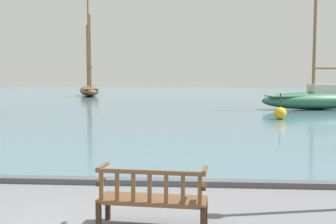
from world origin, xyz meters
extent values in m
cube|color=slate|center=(0.00, 44.00, 0.04)|extent=(100.00, 80.00, 0.08)
cube|color=#4C4C50|center=(0.00, 3.85, 0.06)|extent=(40.00, 0.30, 0.12)
cube|color=#322113|center=(0.06, 1.67, 0.21)|extent=(0.08, 0.08, 0.42)
cube|color=#322113|center=(1.59, 1.53, 0.21)|extent=(0.08, 0.08, 0.42)
cube|color=#322113|center=(0.02, 1.22, 0.21)|extent=(0.08, 0.08, 0.42)
cube|color=#322113|center=(1.55, 1.08, 0.21)|extent=(0.08, 0.08, 0.42)
cube|color=brown|center=(0.80, 1.37, 0.42)|extent=(1.64, 0.66, 0.06)
cube|color=brown|center=(0.78, 1.15, 0.89)|extent=(1.60, 0.19, 0.06)
cube|color=brown|center=(0.07, 1.22, 0.66)|extent=(0.06, 0.04, 0.41)
cube|color=brown|center=(0.31, 1.20, 0.66)|extent=(0.06, 0.04, 0.41)
cube|color=brown|center=(0.54, 1.18, 0.66)|extent=(0.06, 0.04, 0.41)
cube|color=brown|center=(0.78, 1.15, 0.66)|extent=(0.06, 0.04, 0.41)
cube|color=brown|center=(1.02, 1.13, 0.66)|extent=(0.06, 0.04, 0.41)
cube|color=brown|center=(1.26, 1.11, 0.66)|extent=(0.06, 0.04, 0.41)
cube|color=brown|center=(1.50, 1.09, 0.66)|extent=(0.06, 0.04, 0.41)
cube|color=#322113|center=(0.03, 1.35, 0.69)|extent=(0.09, 0.30, 0.06)
cube|color=brown|center=(0.04, 1.44, 0.90)|extent=(0.10, 0.47, 0.04)
cube|color=#322113|center=(1.56, 1.21, 0.69)|extent=(0.09, 0.30, 0.06)
cube|color=brown|center=(1.57, 1.30, 0.90)|extent=(0.10, 0.47, 0.04)
ellipsoid|color=brown|center=(-10.66, 41.29, 0.65)|extent=(4.48, 8.11, 1.13)
cube|color=#997A5B|center=(-10.66, 41.29, 0.96)|extent=(3.69, 7.05, 0.08)
cylinder|color=brown|center=(-10.72, 41.48, 6.21)|extent=(0.21, 0.21, 10.43)
cylinder|color=brown|center=(-10.12, 39.72, 3.19)|extent=(1.36, 3.58, 0.16)
cylinder|color=brown|center=(-11.42, 43.52, 4.57)|extent=(0.21, 0.21, 7.14)
cylinder|color=brown|center=(-9.96, 39.24, 4.86)|extent=(0.21, 0.21, 7.73)
ellipsoid|color=#2D6647|center=(9.17, 23.61, 0.66)|extent=(7.68, 3.66, 1.16)
cube|color=#5B9375|center=(9.17, 23.61, 0.98)|extent=(6.70, 2.95, 0.08)
cube|color=beige|center=(9.71, 23.73, 1.37)|extent=(2.04, 1.53, 0.71)
cylinder|color=brown|center=(8.99, 23.58, 5.45)|extent=(0.21, 0.21, 8.87)
sphere|color=gold|center=(5.60, 16.85, 0.39)|extent=(0.62, 0.62, 0.62)
cylinder|color=#2D2D33|center=(5.60, 16.85, 1.05)|extent=(0.06, 0.06, 0.70)
camera|label=1|loc=(1.48, -4.71, 2.25)|focal=45.00mm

